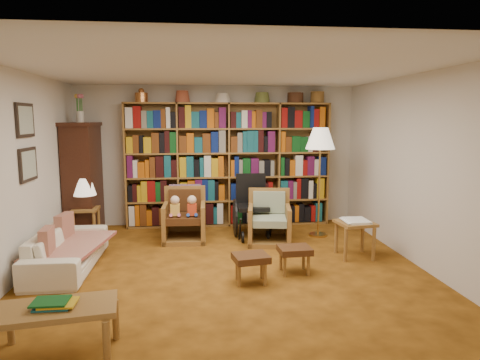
{
  "coord_description": "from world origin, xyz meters",
  "views": [
    {
      "loc": [
        -0.39,
        -5.27,
        1.92
      ],
      "look_at": [
        0.22,
        0.6,
        1.07
      ],
      "focal_mm": 32.0,
      "sensor_mm": 36.0,
      "label": 1
    }
  ],
  "objects": [
    {
      "name": "sofa_throw",
      "position": [
        -2.0,
        0.26,
        0.3
      ],
      "size": [
        0.93,
        1.46,
        0.04
      ],
      "primitive_type": "cube",
      "rotation": [
        0.0,
        0.0,
        -0.15
      ],
      "color": "beige",
      "rests_on": "sofa"
    },
    {
      "name": "armchair_leather",
      "position": [
        -0.58,
        1.46,
        0.35
      ],
      "size": [
        0.68,
        0.73,
        0.85
      ],
      "color": "olive",
      "rests_on": "floor"
    },
    {
      "name": "footstool_b",
      "position": [
        0.82,
        -0.22,
        0.27
      ],
      "size": [
        0.41,
        0.35,
        0.34
      ],
      "color": "#532E16",
      "rests_on": "floor"
    },
    {
      "name": "curio_cabinet",
      "position": [
        -2.25,
        2.0,
        0.95
      ],
      "size": [
        0.5,
        0.95,
        2.4
      ],
      "color": "#381D0F",
      "rests_on": "floor"
    },
    {
      "name": "wheelchair",
      "position": [
        0.52,
        1.57,
        0.46
      ],
      "size": [
        0.58,
        0.81,
        1.02
      ],
      "color": "black",
      "rests_on": "floor"
    },
    {
      "name": "wall_front",
      "position": [
        0.0,
        -2.5,
        1.25
      ],
      "size": [
        5.0,
        0.0,
        5.0
      ],
      "primitive_type": "plane",
      "rotation": [
        -1.57,
        0.0,
        0.0
      ],
      "color": "silver",
      "rests_on": "floor"
    },
    {
      "name": "wall_back",
      "position": [
        0.0,
        2.5,
        1.25
      ],
      "size": [
        5.0,
        0.0,
        5.0
      ],
      "primitive_type": "plane",
      "rotation": [
        1.57,
        0.0,
        0.0
      ],
      "color": "silver",
      "rests_on": "floor"
    },
    {
      "name": "wall_right",
      "position": [
        2.5,
        0.0,
        1.25
      ],
      "size": [
        0.0,
        5.0,
        5.0
      ],
      "primitive_type": "plane",
      "rotation": [
        1.57,
        0.0,
        -1.57
      ],
      "color": "silver",
      "rests_on": "floor"
    },
    {
      "name": "framed_pictures",
      "position": [
        -2.48,
        0.3,
        1.62
      ],
      "size": [
        0.03,
        0.52,
        0.97
      ],
      "color": "black",
      "rests_on": "wall_left"
    },
    {
      "name": "ceiling",
      "position": [
        0.0,
        0.0,
        2.5
      ],
      "size": [
        5.0,
        5.0,
        0.0
      ],
      "primitive_type": "plane",
      "rotation": [
        3.14,
        0.0,
        0.0
      ],
      "color": "silver",
      "rests_on": "wall_back"
    },
    {
      "name": "floor_lamp",
      "position": [
        1.61,
        1.43,
        1.53
      ],
      "size": [
        0.47,
        0.47,
        1.78
      ],
      "color": "#BC8B3C",
      "rests_on": "floor"
    },
    {
      "name": "wall_left",
      "position": [
        -2.5,
        0.0,
        1.25
      ],
      "size": [
        0.0,
        5.0,
        5.0
      ],
      "primitive_type": "plane",
      "rotation": [
        1.57,
        0.0,
        1.57
      ],
      "color": "silver",
      "rests_on": "floor"
    },
    {
      "name": "cushion_left",
      "position": [
        -2.18,
        0.61,
        0.45
      ],
      "size": [
        0.17,
        0.38,
        0.36
      ],
      "primitive_type": "cube",
      "rotation": [
        0.0,
        0.0,
        -0.15
      ],
      "color": "maroon",
      "rests_on": "sofa"
    },
    {
      "name": "side_table_lamp",
      "position": [
        -2.15,
        1.64,
        0.38
      ],
      "size": [
        0.4,
        0.4,
        0.51
      ],
      "color": "olive",
      "rests_on": "floor"
    },
    {
      "name": "cushion_right",
      "position": [
        -2.18,
        -0.09,
        0.45
      ],
      "size": [
        0.13,
        0.35,
        0.34
      ],
      "primitive_type": "cube",
      "rotation": [
        0.0,
        0.0,
        0.07
      ],
      "color": "maroon",
      "rests_on": "sofa"
    },
    {
      "name": "sofa",
      "position": [
        -2.05,
        0.26,
        0.25
      ],
      "size": [
        1.73,
        0.68,
        0.51
      ],
      "primitive_type": "imported",
      "rotation": [
        0.0,
        0.0,
        1.57
      ],
      "color": "#F2E9CD",
      "rests_on": "floor"
    },
    {
      "name": "footstool_a",
      "position": [
        0.24,
        -0.48,
        0.28
      ],
      "size": [
        0.45,
        0.4,
        0.34
      ],
      "color": "#532E16",
      "rests_on": "floor"
    },
    {
      "name": "side_table_papers",
      "position": [
        1.8,
        0.31,
        0.42
      ],
      "size": [
        0.53,
        0.53,
        0.53
      ],
      "color": "olive",
      "rests_on": "floor"
    },
    {
      "name": "bookshelf",
      "position": [
        0.2,
        2.33,
        1.17
      ],
      "size": [
        3.6,
        0.3,
        2.42
      ],
      "color": "olive",
      "rests_on": "floor"
    },
    {
      "name": "floor",
      "position": [
        0.0,
        0.0,
        0.0
      ],
      "size": [
        5.0,
        5.0,
        0.0
      ],
      "primitive_type": "plane",
      "color": "#9A5C17",
      "rests_on": "ground"
    },
    {
      "name": "table_lamp",
      "position": [
        -2.15,
        1.64,
        0.83
      ],
      "size": [
        0.36,
        0.36,
        0.49
      ],
      "color": "#BC8B3C",
      "rests_on": "side_table_lamp"
    },
    {
      "name": "coffee_table",
      "position": [
        -1.55,
        -1.85,
        0.36
      ],
      "size": [
        1.03,
        0.63,
        0.46
      ],
      "color": "olive",
      "rests_on": "floor"
    },
    {
      "name": "armchair_sage",
      "position": [
        0.73,
        1.2,
        0.31
      ],
      "size": [
        0.75,
        0.77,
        0.82
      ],
      "color": "olive",
      "rests_on": "floor"
    }
  ]
}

